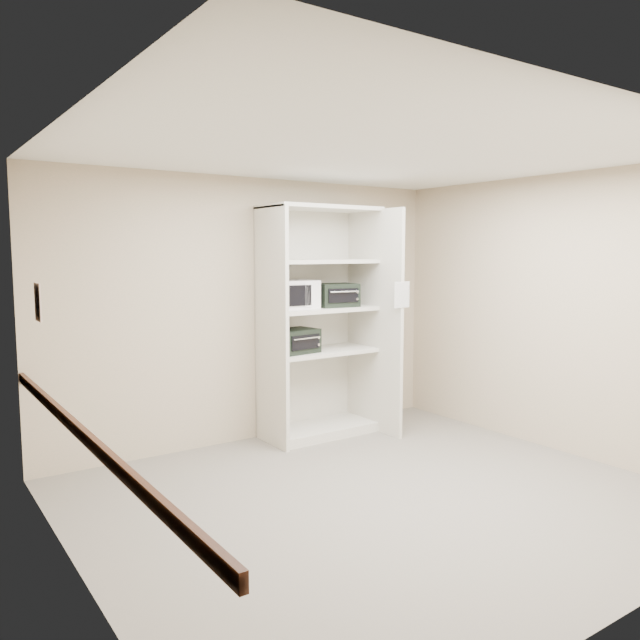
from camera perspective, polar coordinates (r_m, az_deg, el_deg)
floor at (r=5.18m, az=5.28°, el=-15.89°), size 4.50×4.00×0.01m
ceiling at (r=4.86m, az=5.61°, el=15.13°), size 4.50×4.00×0.01m
wall_back at (r=6.48m, az=-6.03°, el=0.91°), size 4.50×0.02×2.70m
wall_front at (r=3.56m, az=26.69°, el=-4.06°), size 4.50×0.02×2.70m
wall_left at (r=3.81m, az=-21.48°, el=-3.21°), size 0.02×4.00×2.70m
wall_right at (r=6.51m, az=20.77°, el=0.56°), size 0.02×4.00×2.70m
shelving_unit at (r=6.60m, az=0.31°, el=-0.87°), size 1.24×0.92×2.42m
microwave at (r=6.40m, az=-2.62°, el=2.35°), size 0.50×0.39×0.29m
toaster_oven_upper at (r=6.62m, az=1.45°, el=2.29°), size 0.46×0.37×0.25m
toaster_oven_lower at (r=6.39m, az=-2.32°, el=-1.92°), size 0.48×0.39×0.24m
paper_sign at (r=6.41m, az=7.50°, el=2.31°), size 0.21×0.02×0.26m
chair_rail at (r=3.91m, az=-20.89°, el=-9.71°), size 0.04×3.98×0.08m
wall_poster at (r=4.82m, az=-24.39°, el=1.50°), size 0.01×0.20×0.27m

